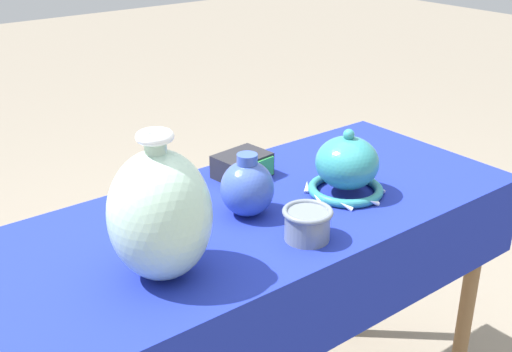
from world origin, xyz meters
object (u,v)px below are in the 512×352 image
vase_tall_bulbous (160,214)px  mosaic_tile_box (243,166)px  jar_round_cobalt (247,188)px  cup_wide_slate (306,223)px  vase_dome_bell (347,168)px

vase_tall_bulbous → mosaic_tile_box: size_ratio=2.03×
jar_round_cobalt → cup_wide_slate: size_ratio=1.36×
vase_dome_bell → mosaic_tile_box: bearing=120.4°
vase_tall_bulbous → jar_round_cobalt: size_ratio=1.99×
vase_tall_bulbous → mosaic_tile_box: (0.40, 0.28, -0.10)m
vase_dome_bell → jar_round_cobalt: size_ratio=1.33×
jar_round_cobalt → cup_wide_slate: 0.18m
cup_wide_slate → mosaic_tile_box: bearing=75.0°
vase_dome_bell → jar_round_cobalt: bearing=166.7°
vase_tall_bulbous → vase_dome_bell: vase_tall_bulbous is taller
vase_dome_bell → cup_wide_slate: size_ratio=1.81×
mosaic_tile_box → cup_wide_slate: cup_wide_slate is taller
vase_dome_bell → cup_wide_slate: bearing=-154.6°
vase_dome_bell → mosaic_tile_box: vase_dome_bell is taller
vase_dome_bell → jar_round_cobalt: vase_dome_bell is taller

